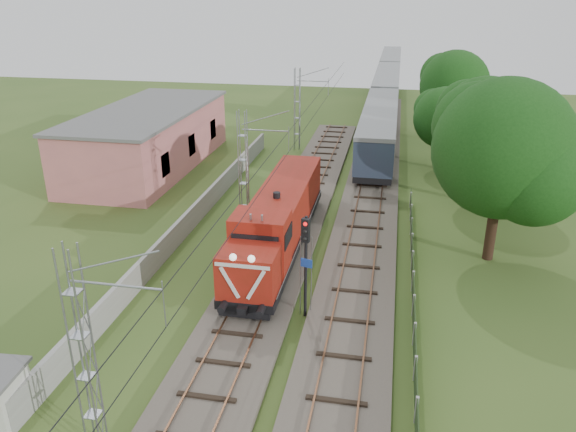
# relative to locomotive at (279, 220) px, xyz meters

# --- Properties ---
(ground) EXTENTS (140.00, 140.00, 0.00)m
(ground) POSITION_rel_locomotive_xyz_m (0.00, -8.74, -2.20)
(ground) COLOR #36531F
(ground) RESTS_ON ground
(track_main) EXTENTS (4.20, 70.00, 0.45)m
(track_main) POSITION_rel_locomotive_xyz_m (0.00, -1.74, -2.01)
(track_main) COLOR #6B6054
(track_main) RESTS_ON ground
(track_side) EXTENTS (4.20, 80.00, 0.45)m
(track_side) POSITION_rel_locomotive_xyz_m (5.00, 11.26, -2.01)
(track_side) COLOR #6B6054
(track_side) RESTS_ON ground
(catenary) EXTENTS (3.31, 70.00, 8.00)m
(catenary) POSITION_rel_locomotive_xyz_m (-2.95, 3.26, 1.85)
(catenary) COLOR gray
(catenary) RESTS_ON ground
(boundary_wall) EXTENTS (0.25, 40.00, 1.50)m
(boundary_wall) POSITION_rel_locomotive_xyz_m (-6.50, 3.26, -1.45)
(boundary_wall) COLOR #9E9E99
(boundary_wall) RESTS_ON ground
(station_building) EXTENTS (8.40, 20.40, 5.22)m
(station_building) POSITION_rel_locomotive_xyz_m (-15.00, 15.26, 0.44)
(station_building) COLOR #D97775
(station_building) RESTS_ON ground
(fence) EXTENTS (0.12, 32.00, 1.20)m
(fence) POSITION_rel_locomotive_xyz_m (8.00, -5.74, -1.60)
(fence) COLOR black
(fence) RESTS_ON ground
(locomotive) EXTENTS (2.92, 16.69, 4.24)m
(locomotive) POSITION_rel_locomotive_xyz_m (0.00, 0.00, 0.00)
(locomotive) COLOR black
(locomotive) RESTS_ON ground
(coach_rake) EXTENTS (3.22, 71.75, 3.72)m
(coach_rake) POSITION_rel_locomotive_xyz_m (5.00, 47.87, 0.45)
(coach_rake) COLOR black
(coach_rake) RESTS_ON ground
(signal_post) EXTENTS (0.58, 0.46, 5.34)m
(signal_post) POSITION_rel_locomotive_xyz_m (2.75, -6.82, 1.48)
(signal_post) COLOR black
(signal_post) RESTS_ON ground
(tree_a) EXTENTS (8.30, 7.90, 10.76)m
(tree_a) POSITION_rel_locomotive_xyz_m (12.59, 1.59, 4.52)
(tree_a) COLOR #392317
(tree_a) RESTS_ON ground
(tree_b) EXTENTS (7.25, 6.90, 9.39)m
(tree_b) POSITION_rel_locomotive_xyz_m (12.87, 11.31, 3.66)
(tree_b) COLOR #392317
(tree_b) RESTS_ON ground
(tree_c) EXTENTS (5.59, 5.33, 7.25)m
(tree_c) POSITION_rel_locomotive_xyz_m (10.71, 19.56, 2.32)
(tree_c) COLOR #392317
(tree_c) RESTS_ON ground
(tree_d) EXTENTS (7.26, 6.91, 9.41)m
(tree_d) POSITION_rel_locomotive_xyz_m (12.17, 28.90, 3.67)
(tree_d) COLOR #392317
(tree_d) RESTS_ON ground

